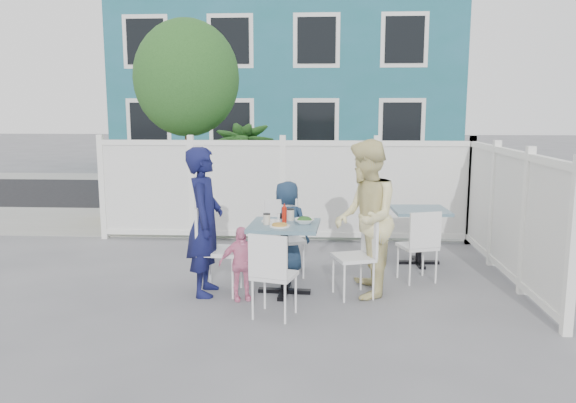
# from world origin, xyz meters

# --- Properties ---
(ground) EXTENTS (80.00, 80.00, 0.00)m
(ground) POSITION_xyz_m (0.00, 0.00, 0.00)
(ground) COLOR slate
(near_sidewalk) EXTENTS (24.00, 2.60, 0.01)m
(near_sidewalk) POSITION_xyz_m (0.00, 3.80, 0.01)
(near_sidewalk) COLOR gray
(near_sidewalk) RESTS_ON ground
(street) EXTENTS (24.00, 5.00, 0.01)m
(street) POSITION_xyz_m (0.00, 7.50, 0.00)
(street) COLOR black
(street) RESTS_ON ground
(far_sidewalk) EXTENTS (24.00, 1.60, 0.01)m
(far_sidewalk) POSITION_xyz_m (0.00, 10.60, 0.01)
(far_sidewalk) COLOR gray
(far_sidewalk) RESTS_ON ground
(building) EXTENTS (11.00, 6.00, 6.00)m
(building) POSITION_xyz_m (-0.50, 14.00, 3.00)
(building) COLOR #1C6069
(building) RESTS_ON ground
(fence_back) EXTENTS (5.86, 0.08, 1.60)m
(fence_back) POSITION_xyz_m (0.10, 2.40, 0.78)
(fence_back) COLOR white
(fence_back) RESTS_ON ground
(fence_right) EXTENTS (0.08, 3.66, 1.60)m
(fence_right) POSITION_xyz_m (3.00, 0.60, 0.78)
(fence_right) COLOR white
(fence_right) RESTS_ON ground
(tree) EXTENTS (1.80, 1.62, 3.59)m
(tree) POSITION_xyz_m (-1.60, 3.30, 2.59)
(tree) COLOR #382316
(tree) RESTS_ON ground
(utility_cabinet) EXTENTS (0.72, 0.55, 1.25)m
(utility_cabinet) POSITION_xyz_m (-2.96, 4.00, 0.62)
(utility_cabinet) COLOR gold
(utility_cabinet) RESTS_ON ground
(potted_shrub_a) EXTENTS (1.31, 1.31, 1.86)m
(potted_shrub_a) POSITION_xyz_m (-0.58, 3.10, 0.93)
(potted_shrub_a) COLOR #1E471A
(potted_shrub_a) RESTS_ON ground
(potted_shrub_b) EXTENTS (1.84, 1.81, 1.54)m
(potted_shrub_b) POSITION_xyz_m (1.44, 3.00, 0.77)
(potted_shrub_b) COLOR #1E471A
(potted_shrub_b) RESTS_ON ground
(main_table) EXTENTS (0.81, 0.81, 0.81)m
(main_table) POSITION_xyz_m (0.30, -0.14, 0.63)
(main_table) COLOR #3A5771
(main_table) RESTS_ON ground
(spare_table) EXTENTS (0.75, 0.75, 0.76)m
(spare_table) POSITION_xyz_m (2.04, 1.19, 0.59)
(spare_table) COLOR #3A5771
(spare_table) RESTS_ON ground
(chair_left) EXTENTS (0.48, 0.49, 1.01)m
(chair_left) POSITION_xyz_m (-0.51, -0.17, 0.59)
(chair_left) COLOR white
(chair_left) RESTS_ON ground
(chair_right) EXTENTS (0.52, 0.53, 0.92)m
(chair_right) POSITION_xyz_m (1.15, -0.19, 0.54)
(chair_right) COLOR white
(chair_right) RESTS_ON ground
(chair_back) EXTENTS (0.55, 0.54, 0.95)m
(chair_back) POSITION_xyz_m (0.24, 0.59, 0.55)
(chair_back) COLOR white
(chair_back) RESTS_ON ground
(chair_near) EXTENTS (0.49, 0.48, 0.88)m
(chair_near) POSITION_xyz_m (0.23, -0.95, 0.51)
(chair_near) COLOR white
(chair_near) RESTS_ON ground
(chair_spare) EXTENTS (0.50, 0.49, 0.89)m
(chair_spare) POSITION_xyz_m (1.91, 0.35, 0.52)
(chair_spare) COLOR white
(chair_spare) RESTS_ON ground
(man) EXTENTS (0.42, 0.62, 1.67)m
(man) POSITION_xyz_m (-0.59, -0.21, 0.84)
(man) COLOR #111441
(man) RESTS_ON ground
(woman) EXTENTS (0.68, 0.86, 1.76)m
(woman) POSITION_xyz_m (1.20, -0.15, 0.88)
(woman) COLOR #E8D04F
(woman) RESTS_ON ground
(boy) EXTENTS (0.66, 0.54, 1.17)m
(boy) POSITION_xyz_m (0.27, 0.80, 0.59)
(boy) COLOR #1A2E48
(boy) RESTS_ON ground
(toddler) EXTENTS (0.52, 0.34, 0.82)m
(toddler) POSITION_xyz_m (-0.16, -0.40, 0.41)
(toddler) COLOR pink
(toddler) RESTS_ON ground
(plate_main) EXTENTS (0.22, 0.22, 0.01)m
(plate_main) POSITION_xyz_m (0.26, -0.31, 0.82)
(plate_main) COLOR white
(plate_main) RESTS_ON main_table
(plate_side) EXTENTS (0.22, 0.22, 0.02)m
(plate_side) POSITION_xyz_m (0.14, -0.06, 0.82)
(plate_side) COLOR white
(plate_side) RESTS_ON main_table
(salad_bowl) EXTENTS (0.22, 0.22, 0.05)m
(salad_bowl) POSITION_xyz_m (0.52, -0.12, 0.84)
(salad_bowl) COLOR white
(salad_bowl) RESTS_ON main_table
(coffee_cup_a) EXTENTS (0.08, 0.08, 0.11)m
(coffee_cup_a) POSITION_xyz_m (0.11, -0.21, 0.87)
(coffee_cup_a) COLOR beige
(coffee_cup_a) RESTS_ON main_table
(coffee_cup_b) EXTENTS (0.08, 0.08, 0.12)m
(coffee_cup_b) POSITION_xyz_m (0.36, 0.06, 0.87)
(coffee_cup_b) COLOR beige
(coffee_cup_b) RESTS_ON main_table
(ketchup_bottle) EXTENTS (0.05, 0.05, 0.17)m
(ketchup_bottle) POSITION_xyz_m (0.29, -0.07, 0.90)
(ketchup_bottle) COLOR #A9180B
(ketchup_bottle) RESTS_ON main_table
(salt_shaker) EXTENTS (0.03, 0.03, 0.07)m
(salt_shaker) POSITION_xyz_m (0.22, 0.09, 0.85)
(salt_shaker) COLOR white
(salt_shaker) RESTS_ON main_table
(pepper_shaker) EXTENTS (0.03, 0.03, 0.07)m
(pepper_shaker) POSITION_xyz_m (0.24, 0.15, 0.84)
(pepper_shaker) COLOR black
(pepper_shaker) RESTS_ON main_table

